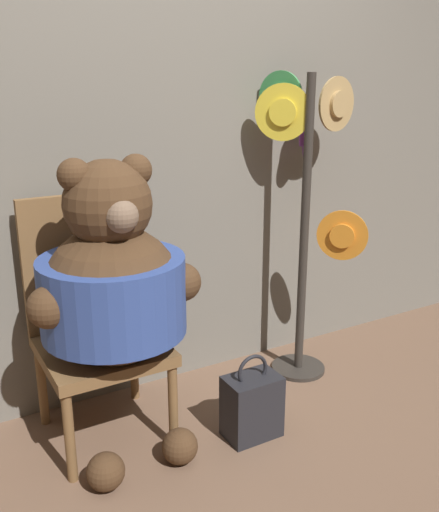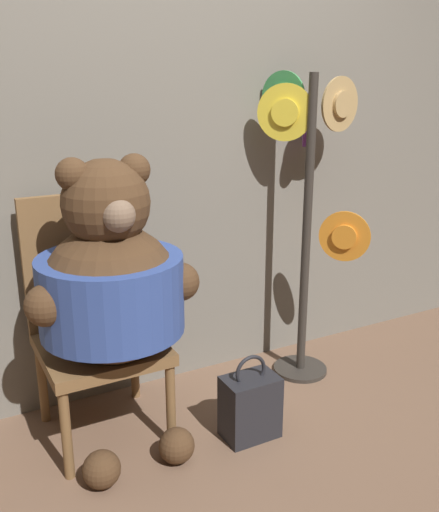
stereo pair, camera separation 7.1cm
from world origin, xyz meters
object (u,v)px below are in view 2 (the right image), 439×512
object	(u,v)px
chair	(93,315)
teddy_bear	(112,285)
handbag_on_ground	(250,406)
hat_display_rack	(310,197)

from	to	relation	value
chair	teddy_bear	world-z (taller)	teddy_bear
teddy_bear	handbag_on_ground	bearing A→B (deg)	-24.81
hat_display_rack	handbag_on_ground	size ratio (longest dim) A/B	3.95
teddy_bear	hat_display_rack	world-z (taller)	hat_display_rack
chair	handbag_on_ground	distance (m)	0.78
teddy_bear	hat_display_rack	bearing A→B (deg)	8.67
teddy_bear	handbag_on_ground	distance (m)	0.79
hat_display_rack	handbag_on_ground	world-z (taller)	hat_display_rack
teddy_bear	handbag_on_ground	xyz separation A→B (m)	(0.51, -0.23, -0.56)
chair	teddy_bear	xyz separation A→B (m)	(0.04, -0.18, 0.19)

